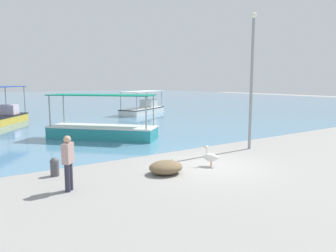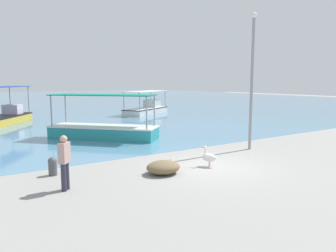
{
  "view_description": "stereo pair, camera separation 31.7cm",
  "coord_description": "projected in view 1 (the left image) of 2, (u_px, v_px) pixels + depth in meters",
  "views": [
    {
      "loc": [
        -8.41,
        -9.21,
        3.3
      ],
      "look_at": [
        0.64,
        3.94,
        1.07
      ],
      "focal_mm": 35.0,
      "sensor_mm": 36.0,
      "label": 1
    },
    {
      "loc": [
        -8.15,
        -9.39,
        3.3
      ],
      "look_at": [
        0.64,
        3.94,
        1.07
      ],
      "focal_mm": 35.0,
      "sensor_mm": 36.0,
      "label": 2
    }
  ],
  "objects": [
    {
      "name": "glass_bottle",
      "position": [
        172.0,
        163.0,
        12.73
      ],
      "size": [
        0.07,
        0.07,
        0.27
      ],
      "color": "#3F7F4C",
      "rests_on": "ground"
    },
    {
      "name": "fishing_boat_near_left",
      "position": [
        2.0,
        116.0,
        25.12
      ],
      "size": [
        4.66,
        5.59,
        2.84
      ],
      "color": "gold",
      "rests_on": "harbor_water"
    },
    {
      "name": "fishing_boat_center",
      "position": [
        102.0,
        129.0,
        18.66
      ],
      "size": [
        5.56,
        5.72,
        2.51
      ],
      "color": "teal",
      "rests_on": "harbor_water"
    },
    {
      "name": "pelican",
      "position": [
        211.0,
        157.0,
        12.64
      ],
      "size": [
        0.51,
        0.75,
        0.8
      ],
      "color": "#E0997A",
      "rests_on": "ground"
    },
    {
      "name": "fishing_boat_far_left",
      "position": [
        143.0,
        108.0,
        32.61
      ],
      "size": [
        5.97,
        4.67,
        2.25
      ],
      "color": "silver",
      "rests_on": "harbor_water"
    },
    {
      "name": "lamp_post",
      "position": [
        252.0,
        75.0,
        15.46
      ],
      "size": [
        0.28,
        0.28,
        6.42
      ],
      "color": "gray",
      "rests_on": "ground"
    },
    {
      "name": "harbor_water",
      "position": [
        7.0,
        101.0,
        51.85
      ],
      "size": [
        110.0,
        90.0,
        0.0
      ],
      "primitive_type": "cube",
      "color": "#5586A5",
      "rests_on": "ground"
    },
    {
      "name": "net_pile",
      "position": [
        166.0,
        167.0,
        11.65
      ],
      "size": [
        1.25,
        1.06,
        0.47
      ],
      "primitive_type": "ellipsoid",
      "color": "brown",
      "rests_on": "ground"
    },
    {
      "name": "ground",
      "position": [
        212.0,
        166.0,
        12.7
      ],
      "size": [
        120.0,
        120.0,
        0.0
      ],
      "primitive_type": "plane",
      "color": "gray"
    },
    {
      "name": "mooring_bollard",
      "position": [
        55.0,
        166.0,
        11.37
      ],
      "size": [
        0.31,
        0.31,
        0.65
      ],
      "color": "#47474C",
      "rests_on": "ground"
    },
    {
      "name": "fisherman_standing",
      "position": [
        68.0,
        161.0,
        9.75
      ],
      "size": [
        0.44,
        0.44,
        1.69
      ],
      "color": "#2D2E3E",
      "rests_on": "ground"
    }
  ]
}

